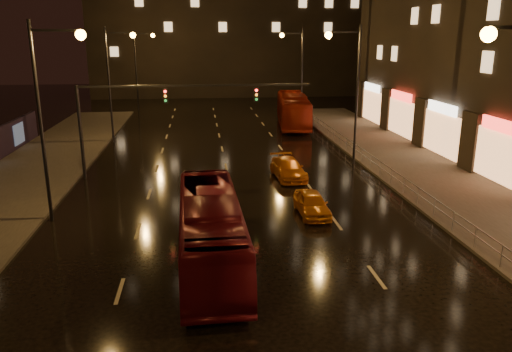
{
  "coord_description": "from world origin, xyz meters",
  "views": [
    {
      "loc": [
        -1.8,
        -13.34,
        9.25
      ],
      "look_at": [
        0.9,
        10.47,
        2.5
      ],
      "focal_mm": 35.0,
      "sensor_mm": 36.0,
      "label": 1
    }
  ],
  "objects_px": {
    "bus_curb": "(293,110)",
    "taxi_far": "(288,168)",
    "taxi_near": "(312,204)",
    "bus_red": "(211,230)"
  },
  "relations": [
    {
      "from": "taxi_far",
      "to": "bus_red",
      "type": "bearing_deg",
      "value": -118.04
    },
    {
      "from": "bus_curb",
      "to": "taxi_far",
      "type": "xyz_separation_m",
      "value": [
        -4.02,
        -19.85,
        -1.04
      ]
    },
    {
      "from": "bus_red",
      "to": "bus_curb",
      "type": "bearing_deg",
      "value": 72.24
    },
    {
      "from": "taxi_near",
      "to": "taxi_far",
      "type": "bearing_deg",
      "value": 88.52
    },
    {
      "from": "bus_curb",
      "to": "taxi_far",
      "type": "relative_size",
      "value": 2.7
    },
    {
      "from": "bus_red",
      "to": "taxi_near",
      "type": "relative_size",
      "value": 2.85
    },
    {
      "from": "bus_red",
      "to": "taxi_near",
      "type": "height_order",
      "value": "bus_red"
    },
    {
      "from": "taxi_near",
      "to": "taxi_far",
      "type": "xyz_separation_m",
      "value": [
        0.0,
        7.25,
        0.02
      ]
    },
    {
      "from": "taxi_near",
      "to": "bus_curb",
      "type": "bearing_deg",
      "value": 80.08
    },
    {
      "from": "bus_curb",
      "to": "taxi_far",
      "type": "bearing_deg",
      "value": -94.86
    }
  ]
}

